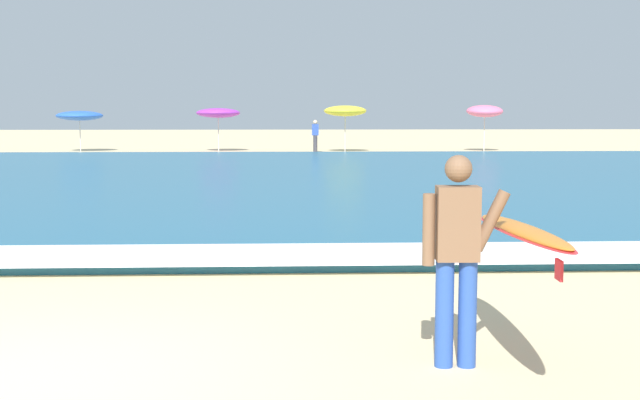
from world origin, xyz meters
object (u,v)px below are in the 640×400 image
object	(u,v)px
beach_umbrella_0	(80,116)
beach_umbrella_1	(218,113)
surfer_with_board	(488,241)
beach_umbrella_2	(345,111)
beachgoer_near_row_left	(315,135)
beach_umbrella_3	(485,111)

from	to	relation	value
beach_umbrella_0	beach_umbrella_1	size ratio (longest dim) A/B	1.05
surfer_with_board	beach_umbrella_0	bearing A→B (deg)	108.55
beach_umbrella_2	beachgoer_near_row_left	bearing A→B (deg)	-162.34
beach_umbrella_1	beach_umbrella_3	world-z (taller)	beach_umbrella_3
surfer_with_board	beach_umbrella_0	world-z (taller)	beach_umbrella_0
beachgoer_near_row_left	beach_umbrella_2	bearing A→B (deg)	17.66
beach_umbrella_1	beach_umbrella_0	bearing A→B (deg)	177.77
surfer_with_board	beach_umbrella_2	world-z (taller)	beach_umbrella_2
beach_umbrella_0	beach_umbrella_3	bearing A→B (deg)	-2.10
beach_umbrella_2	beachgoer_near_row_left	size ratio (longest dim) A/B	1.44
beach_umbrella_1	beach_umbrella_2	size ratio (longest dim) A/B	0.95
surfer_with_board	beachgoer_near_row_left	distance (m)	33.63
beach_umbrella_1	beach_umbrella_3	size ratio (longest dim) A/B	0.92
beach_umbrella_3	beach_umbrella_2	bearing A→B (deg)	-176.65
beach_umbrella_0	beach_umbrella_2	distance (m)	13.19
surfer_with_board	beach_umbrella_3	bearing A→B (deg)	76.49
beach_umbrella_2	beachgoer_near_row_left	xyz separation A→B (m)	(-1.48, -0.47, -1.17)
beach_umbrella_1	beachgoer_near_row_left	size ratio (longest dim) A/B	1.37
beach_umbrella_1	beachgoer_near_row_left	world-z (taller)	beach_umbrella_1
beach_umbrella_3	surfer_with_board	bearing A→B (deg)	-103.51
surfer_with_board	beach_umbrella_2	xyz separation A→B (m)	(1.31, 34.10, 0.98)
beach_umbrella_0	beach_umbrella_2	xyz separation A→B (m)	(13.13, -1.15, 0.24)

